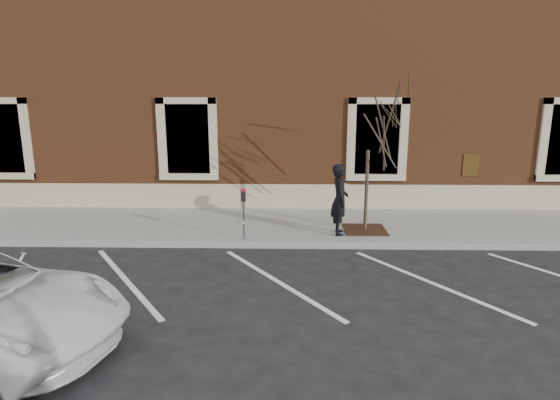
{
  "coord_description": "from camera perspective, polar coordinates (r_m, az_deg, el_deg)",
  "views": [
    {
      "loc": [
        0.27,
        -11.35,
        3.88
      ],
      "look_at": [
        0.0,
        0.6,
        1.1
      ],
      "focal_mm": 30.0,
      "sensor_mm": 36.0,
      "label": 1
    }
  ],
  "objects": [
    {
      "name": "parking_stripes",
      "position": [
        9.94,
        -0.36,
        -9.87
      ],
      "size": [
        28.0,
        4.4,
        0.01
      ],
      "primitive_type": null,
      "color": "silver",
      "rests_on": "ground"
    },
    {
      "name": "building_civic",
      "position": [
        19.09,
        0.49,
        13.44
      ],
      "size": [
        40.0,
        8.62,
        8.0
      ],
      "color": "brown",
      "rests_on": "ground"
    },
    {
      "name": "curb_near",
      "position": [
        11.92,
        -0.07,
        -5.51
      ],
      "size": [
        40.0,
        0.12,
        0.15
      ],
      "primitive_type": "cube",
      "color": "#9E9E99",
      "rests_on": "ground"
    },
    {
      "name": "tree_grate",
      "position": [
        13.12,
        10.29,
        -3.57
      ],
      "size": [
        1.14,
        1.14,
        0.03
      ],
      "primitive_type": "cube",
      "color": "#381B12",
      "rests_on": "sidewalk_near"
    },
    {
      "name": "man",
      "position": [
        12.45,
        7.28,
        0.06
      ],
      "size": [
        0.46,
        0.69,
        1.89
      ],
      "primitive_type": "imported",
      "rotation": [
        0.0,
        0.0,
        1.57
      ],
      "color": "black",
      "rests_on": "sidewalk_near"
    },
    {
      "name": "ground",
      "position": [
        11.99,
        -0.06,
        -5.78
      ],
      "size": [
        120.0,
        120.0,
        0.0
      ],
      "primitive_type": "plane",
      "color": "#28282B",
      "rests_on": "ground"
    },
    {
      "name": "sapling",
      "position": [
        12.62,
        10.81,
        8.69
      ],
      "size": [
        2.41,
        2.41,
        4.02
      ],
      "color": "#45332A",
      "rests_on": "sidewalk_near"
    },
    {
      "name": "sidewalk_near",
      "position": [
        13.64,
        0.11,
        -3.1
      ],
      "size": [
        40.0,
        3.5,
        0.15
      ],
      "primitive_type": "cube",
      "color": "gray",
      "rests_on": "ground"
    },
    {
      "name": "parking_meter",
      "position": [
        11.92,
        -4.48,
        -0.56
      ],
      "size": [
        0.12,
        0.09,
        1.33
      ],
      "rotation": [
        0.0,
        0.0,
        -0.3
      ],
      "color": "#595B60",
      "rests_on": "sidewalk_near"
    }
  ]
}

